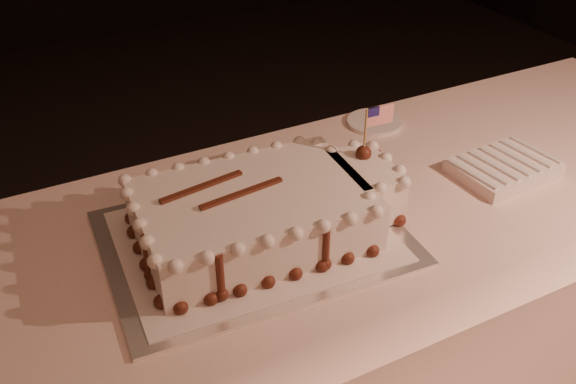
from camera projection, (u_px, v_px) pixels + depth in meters
name	position (u px, v px, depth m)	size (l,w,h in m)	color
banquet_table	(317.00, 339.00, 1.60)	(2.40, 0.80, 0.75)	beige
cake_board	(254.00, 238.00, 1.33)	(0.60, 0.45, 0.01)	white
doily	(254.00, 236.00, 1.33)	(0.54, 0.41, 0.00)	silver
sheet_cake	(267.00, 211.00, 1.31)	(0.58, 0.36, 0.23)	silver
napkin_stack	(503.00, 168.00, 1.53)	(0.24, 0.18, 0.04)	silver
side_plate	(374.00, 122.00, 1.75)	(0.15, 0.15, 0.01)	silver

